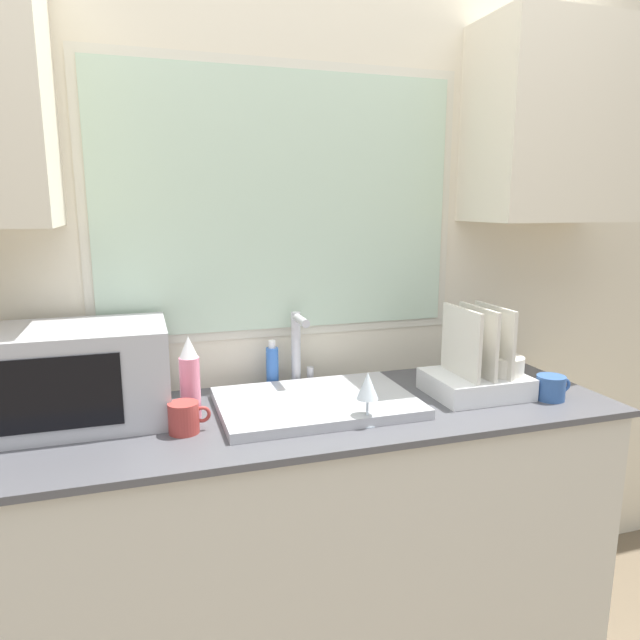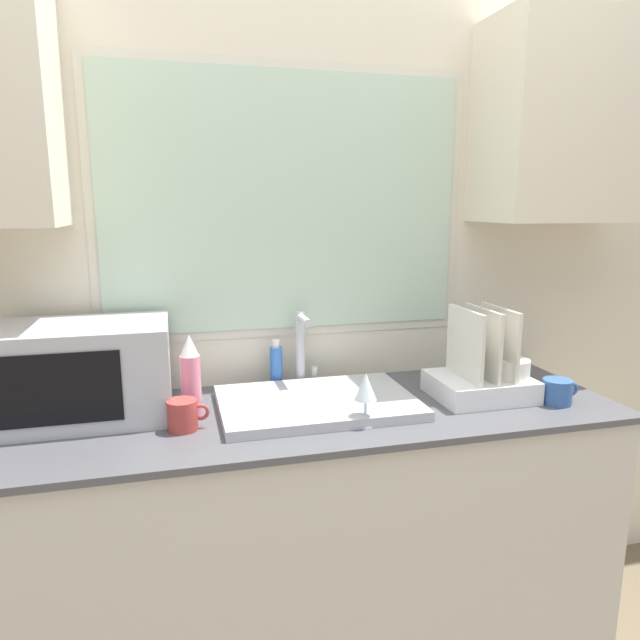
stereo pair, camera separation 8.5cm
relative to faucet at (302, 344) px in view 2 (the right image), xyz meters
The scene contains 11 objects.
countertop 0.64m from the faucet, 99.35° to the right, with size 1.91×0.63×0.90m.
wall_back 0.36m from the faucet, 119.58° to the left, with size 6.00×0.38×2.60m.
sink_basin 0.25m from the faucet, 91.17° to the right, with size 0.59×0.40×0.03m.
faucet is the anchor object (origin of this frame).
microwave 0.69m from the faucet, 169.67° to the right, with size 0.49×0.33×0.28m.
dish_rack 0.60m from the faucet, 25.98° to the right, with size 0.30×0.25×0.29m.
spray_bottle 0.42m from the faucet, 153.61° to the right, with size 0.06×0.06×0.24m.
soap_bottle 0.11m from the faucet, 168.11° to the left, with size 0.04×0.04×0.16m.
mug_near_sink 0.51m from the faucet, 143.58° to the right, with size 0.11×0.08×0.09m.
wine_glass 0.41m from the faucet, 77.20° to the right, with size 0.06×0.06×0.15m.
mug_by_rack 0.82m from the faucet, 27.17° to the right, with size 0.12×0.09×0.08m.
Camera 2 is at (-0.37, -1.30, 1.51)m, focal length 32.00 mm.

